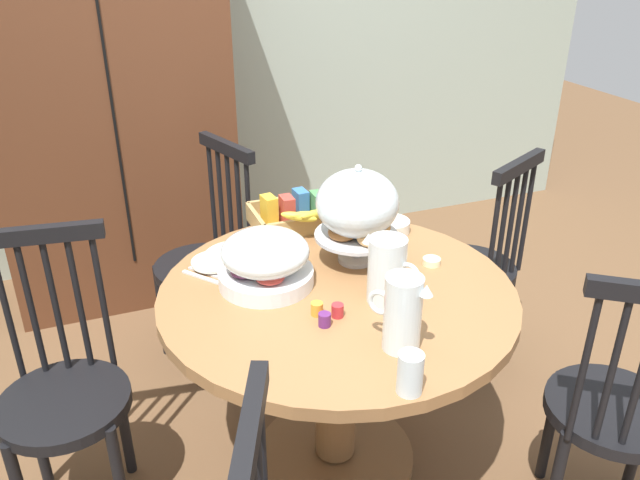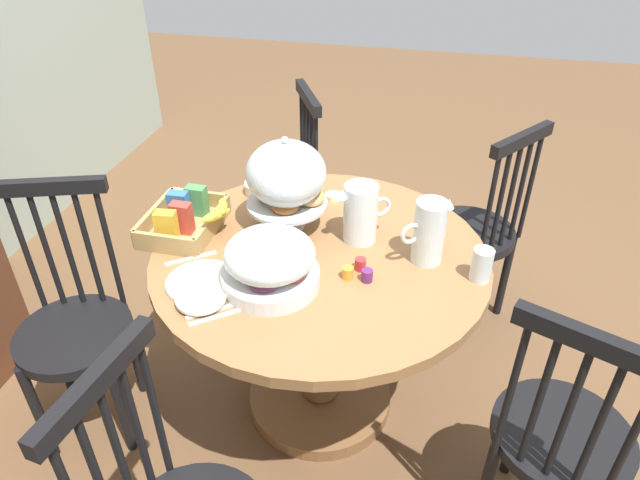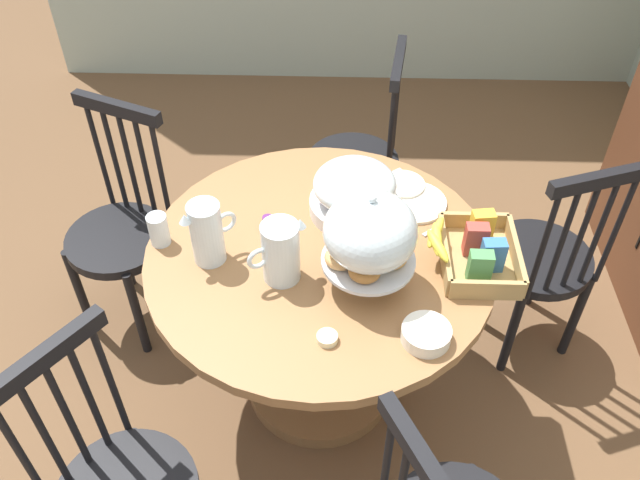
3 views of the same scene
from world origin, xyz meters
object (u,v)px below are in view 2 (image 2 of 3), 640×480
(windsor_chair_near_window, at_px, (473,234))
(cereal_bowl, at_px, (263,187))
(dining_table, at_px, (320,305))
(windsor_chair_host_seat, at_px, (560,441))
(orange_juice_pitcher, at_px, (429,234))
(drinking_glass, at_px, (482,265))
(windsor_chair_by_cabinet, at_px, (282,200))
(fruit_platter_covered, at_px, (270,262))
(milk_pitcher, at_px, (361,216))
(windsor_chair_facing_door, at_px, (76,330))
(cereal_basket, at_px, (187,218))
(china_plate_small, at_px, (201,298))
(butter_dish, at_px, (333,196))
(china_plate_large, at_px, (202,282))
(pastry_stand_with_dome, at_px, (286,177))

(windsor_chair_near_window, relative_size, cereal_bowl, 6.96)
(dining_table, relative_size, windsor_chair_host_seat, 1.15)
(orange_juice_pitcher, bearing_deg, drinking_glass, -111.06)
(windsor_chair_by_cabinet, xyz_separation_m, fruit_platter_covered, (-0.98, -0.26, 0.37))
(drinking_glass, bearing_deg, milk_pitcher, 71.19)
(fruit_platter_covered, xyz_separation_m, milk_pitcher, (0.31, -0.22, 0.01))
(windsor_chair_host_seat, distance_m, cereal_bowl, 1.33)
(milk_pitcher, distance_m, cereal_bowl, 0.48)
(windsor_chair_facing_door, relative_size, cereal_basket, 3.09)
(windsor_chair_near_window, xyz_separation_m, china_plate_small, (-1.00, 0.82, 0.30))
(cereal_basket, height_order, butter_dish, cereal_basket)
(fruit_platter_covered, relative_size, china_plate_large, 1.36)
(windsor_chair_near_window, height_order, pastry_stand_with_dome, pastry_stand_with_dome)
(orange_juice_pitcher, bearing_deg, fruit_platter_covered, 117.86)
(windsor_chair_by_cabinet, bearing_deg, fruit_platter_covered, -165.01)
(cereal_bowl, bearing_deg, butter_dish, -87.31)
(windsor_chair_near_window, height_order, windsor_chair_by_cabinet, same)
(china_plate_small, bearing_deg, drinking_glass, -69.32)
(windsor_chair_facing_door, bearing_deg, milk_pitcher, -68.48)
(windsor_chair_facing_door, distance_m, china_plate_small, 0.62)
(fruit_platter_covered, height_order, china_plate_small, fruit_platter_covered)
(windsor_chair_near_window, bearing_deg, orange_juice_pitcher, 163.47)
(windsor_chair_by_cabinet, distance_m, pastry_stand_with_dome, 0.84)
(windsor_chair_by_cabinet, height_order, milk_pitcher, windsor_chair_by_cabinet)
(milk_pitcher, xyz_separation_m, china_plate_small, (-0.44, 0.40, -0.08))
(windsor_chair_host_seat, relative_size, china_plate_small, 6.50)
(drinking_glass, bearing_deg, pastry_stand_with_dome, 76.80)
(windsor_chair_near_window, bearing_deg, cereal_basket, 122.39)
(fruit_platter_covered, bearing_deg, windsor_chair_facing_door, 94.71)
(windsor_chair_by_cabinet, xyz_separation_m, cereal_basket, (-0.75, 0.11, 0.33))
(fruit_platter_covered, xyz_separation_m, cereal_bowl, (0.54, 0.20, -0.06))
(china_plate_small, relative_size, cereal_bowl, 1.07)
(pastry_stand_with_dome, xyz_separation_m, butter_dish, (0.23, -0.11, -0.19))
(windsor_chair_facing_door, xyz_separation_m, china_plate_small, (-0.07, -0.54, 0.30))
(orange_juice_pitcher, relative_size, china_plate_small, 1.43)
(windsor_chair_near_window, distance_m, cereal_bowl, 0.95)
(drinking_glass, bearing_deg, china_plate_small, 110.68)
(dining_table, relative_size, china_plate_small, 7.46)
(pastry_stand_with_dome, relative_size, orange_juice_pitcher, 1.60)
(dining_table, xyz_separation_m, china_plate_large, (-0.24, 0.32, 0.24))
(windsor_chair_near_window, relative_size, orange_juice_pitcher, 4.53)
(dining_table, distance_m, cereal_bowl, 0.52)
(butter_dish, bearing_deg, orange_juice_pitcher, -129.98)
(dining_table, xyz_separation_m, windsor_chair_by_cabinet, (0.78, 0.37, -0.06))
(cereal_basket, xyz_separation_m, drinking_glass, (-0.06, -1.00, 0.01))
(windsor_chair_near_window, height_order, windsor_chair_facing_door, same)
(windsor_chair_near_window, distance_m, pastry_stand_with_dome, 1.00)
(windsor_chair_host_seat, distance_m, cereal_basket, 1.37)
(fruit_platter_covered, distance_m, butter_dish, 0.56)
(china_plate_large, bearing_deg, drinking_glass, -75.34)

